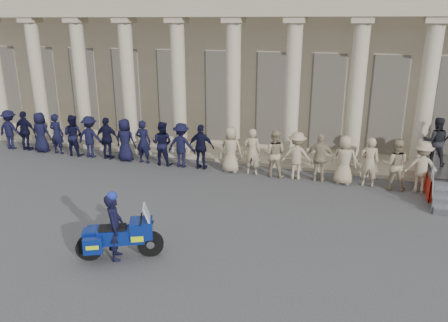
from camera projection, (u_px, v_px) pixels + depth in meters
ground at (195, 245)px, 12.54m from camera, size 90.00×90.00×0.00m
building at (290, 51)px, 24.50m from camera, size 40.00×12.50×9.00m
officer_rank at (186, 146)px, 18.92m from camera, size 20.16×0.74×1.96m
motorcycle at (120, 236)px, 11.69m from camera, size 2.17×1.43×1.50m
rider at (114, 226)px, 11.58m from camera, size 0.69×0.80×1.94m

